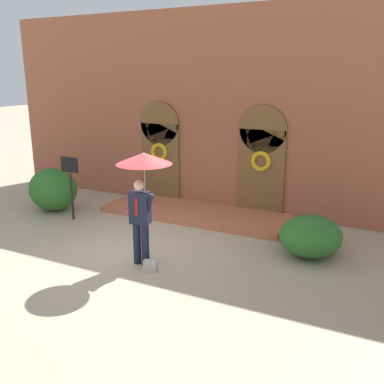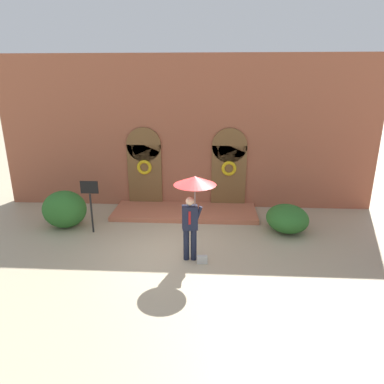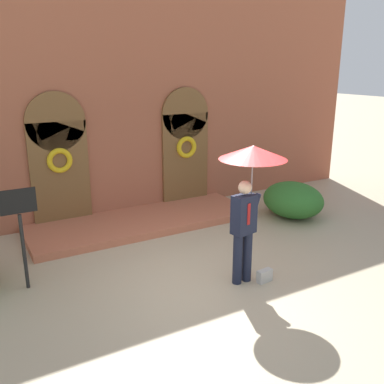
# 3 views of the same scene
# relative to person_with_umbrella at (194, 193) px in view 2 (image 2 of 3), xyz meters

# --- Properties ---
(ground_plane) EXTENTS (80.00, 80.00, 0.00)m
(ground_plane) POSITION_rel_person_with_umbrella_xyz_m (-0.50, 0.30, -1.91)
(ground_plane) COLOR tan
(building_facade) EXTENTS (14.00, 2.30, 5.60)m
(building_facade) POSITION_rel_person_with_umbrella_xyz_m (-0.50, 4.46, 0.77)
(building_facade) COLOR #9E563D
(building_facade) RESTS_ON ground
(person_with_umbrella) EXTENTS (1.10, 1.10, 2.36)m
(person_with_umbrella) POSITION_rel_person_with_umbrella_xyz_m (0.00, 0.00, 0.00)
(person_with_umbrella) COLOR #191E33
(person_with_umbrella) RESTS_ON ground
(handbag) EXTENTS (0.29, 0.15, 0.22)m
(handbag) POSITION_rel_person_with_umbrella_xyz_m (0.24, -0.20, -1.80)
(handbag) COLOR #B7B7B2
(handbag) RESTS_ON ground
(sign_post) EXTENTS (0.56, 0.06, 1.72)m
(sign_post) POSITION_rel_person_with_umbrella_xyz_m (-3.34, 1.59, -0.75)
(sign_post) COLOR black
(sign_post) RESTS_ON ground
(shrub_left) EXTENTS (1.43, 1.25, 1.24)m
(shrub_left) POSITION_rel_person_with_umbrella_xyz_m (-4.39, 1.98, -1.29)
(shrub_left) COLOR #2D6B28
(shrub_left) RESTS_ON ground
(shrub_right) EXTENTS (1.35, 1.56, 0.85)m
(shrub_right) POSITION_rel_person_with_umbrella_xyz_m (2.93, 2.09, -1.49)
(shrub_right) COLOR #2D6B28
(shrub_right) RESTS_ON ground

